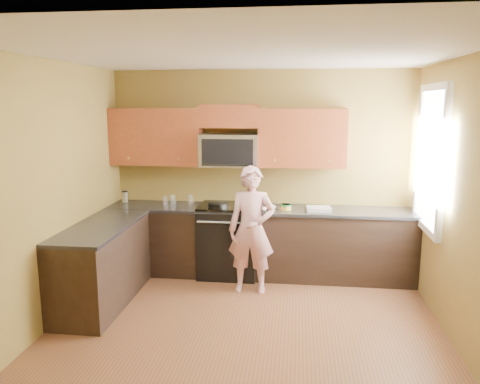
% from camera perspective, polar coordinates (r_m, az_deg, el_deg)
% --- Properties ---
extents(floor, '(4.00, 4.00, 0.00)m').
position_cam_1_polar(floor, '(4.86, 0.48, -17.03)').
color(floor, brown).
rests_on(floor, ground).
extents(ceiling, '(4.00, 4.00, 0.00)m').
position_cam_1_polar(ceiling, '(4.32, 0.54, 16.52)').
color(ceiling, white).
rests_on(ceiling, ground).
extents(wall_back, '(4.00, 0.00, 4.00)m').
position_cam_1_polar(wall_back, '(6.36, 2.57, 2.45)').
color(wall_back, olive).
rests_on(wall_back, ground).
extents(wall_front, '(4.00, 0.00, 4.00)m').
position_cam_1_polar(wall_front, '(2.50, -4.82, -10.76)').
color(wall_front, olive).
rests_on(wall_front, ground).
extents(wall_left, '(0.00, 4.00, 4.00)m').
position_cam_1_polar(wall_left, '(5.03, -22.77, -0.59)').
color(wall_left, olive).
rests_on(wall_left, ground).
extents(wall_right, '(0.00, 4.00, 4.00)m').
position_cam_1_polar(wall_right, '(4.62, 25.97, -1.77)').
color(wall_right, olive).
rests_on(wall_right, ground).
extents(cabinet_back_run, '(4.00, 0.60, 0.88)m').
position_cam_1_polar(cabinet_back_run, '(6.26, 2.28, -6.21)').
color(cabinet_back_run, black).
rests_on(cabinet_back_run, floor).
extents(cabinet_left_run, '(0.60, 1.60, 0.88)m').
position_cam_1_polar(cabinet_left_run, '(5.64, -16.39, -8.58)').
color(cabinet_left_run, black).
rests_on(cabinet_left_run, floor).
extents(countertop_back, '(4.00, 0.62, 0.04)m').
position_cam_1_polar(countertop_back, '(6.14, 2.30, -2.12)').
color(countertop_back, black).
rests_on(countertop_back, cabinet_back_run).
extents(countertop_left, '(0.62, 1.60, 0.04)m').
position_cam_1_polar(countertop_left, '(5.51, -16.54, -4.06)').
color(countertop_left, black).
rests_on(countertop_left, cabinet_left_run).
extents(stove, '(0.76, 0.65, 0.95)m').
position_cam_1_polar(stove, '(6.27, -1.40, -5.84)').
color(stove, black).
rests_on(stove, floor).
extents(microwave, '(0.76, 0.40, 0.42)m').
position_cam_1_polar(microwave, '(6.19, -1.27, 3.17)').
color(microwave, silver).
rests_on(microwave, wall_back).
extents(upper_cab_left, '(1.22, 0.33, 0.75)m').
position_cam_1_polar(upper_cab_left, '(6.44, -9.99, 3.31)').
color(upper_cab_left, brown).
rests_on(upper_cab_left, wall_back).
extents(upper_cab_right, '(1.12, 0.33, 0.75)m').
position_cam_1_polar(upper_cab_right, '(6.16, 7.47, 3.05)').
color(upper_cab_right, brown).
rests_on(upper_cab_right, wall_back).
extents(upper_cab_over_mw, '(0.76, 0.33, 0.30)m').
position_cam_1_polar(upper_cab_over_mw, '(6.17, -1.25, 9.20)').
color(upper_cab_over_mw, brown).
rests_on(upper_cab_over_mw, wall_back).
extents(window, '(0.06, 1.06, 1.66)m').
position_cam_1_polar(window, '(5.71, 22.20, 3.76)').
color(window, white).
rests_on(window, wall_right).
extents(woman, '(0.57, 0.39, 1.54)m').
position_cam_1_polar(woman, '(5.65, 1.41, -4.62)').
color(woman, '#E27186').
rests_on(woman, floor).
extents(frying_pan, '(0.37, 0.51, 0.06)m').
position_cam_1_polar(frying_pan, '(6.04, -2.69, -1.85)').
color(frying_pan, black).
rests_on(frying_pan, stove).
extents(butter_tub, '(0.17, 0.17, 0.10)m').
position_cam_1_polar(butter_tub, '(6.04, 5.62, -2.18)').
color(butter_tub, yellow).
rests_on(butter_tub, countertop_back).
extents(toast_slice, '(0.13, 0.13, 0.01)m').
position_cam_1_polar(toast_slice, '(6.06, 5.30, -2.06)').
color(toast_slice, '#B27F47').
rests_on(toast_slice, countertop_back).
extents(napkin_a, '(0.14, 0.15, 0.06)m').
position_cam_1_polar(napkin_a, '(5.95, 2.76, -2.04)').
color(napkin_a, silver).
rests_on(napkin_a, countertop_back).
extents(napkin_b, '(0.14, 0.15, 0.07)m').
position_cam_1_polar(napkin_b, '(6.05, 3.83, -1.82)').
color(napkin_b, silver).
rests_on(napkin_b, countertop_back).
extents(dish_towel, '(0.32, 0.26, 0.05)m').
position_cam_1_polar(dish_towel, '(6.03, 9.52, -2.05)').
color(dish_towel, white).
rests_on(dish_towel, countertop_back).
extents(travel_mug, '(0.10, 0.10, 0.16)m').
position_cam_1_polar(travel_mug, '(6.68, -13.77, -1.20)').
color(travel_mug, silver).
rests_on(travel_mug, countertop_back).
extents(glass_a, '(0.09, 0.09, 0.12)m').
position_cam_1_polar(glass_a, '(6.37, -9.07, -1.04)').
color(glass_a, silver).
rests_on(glass_a, countertop_back).
extents(glass_b, '(0.09, 0.09, 0.12)m').
position_cam_1_polar(glass_b, '(6.39, -6.01, -0.92)').
color(glass_b, silver).
rests_on(glass_b, countertop_back).
extents(glass_c, '(0.08, 0.08, 0.12)m').
position_cam_1_polar(glass_c, '(6.42, -8.15, -0.92)').
color(glass_c, silver).
rests_on(glass_c, countertop_back).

